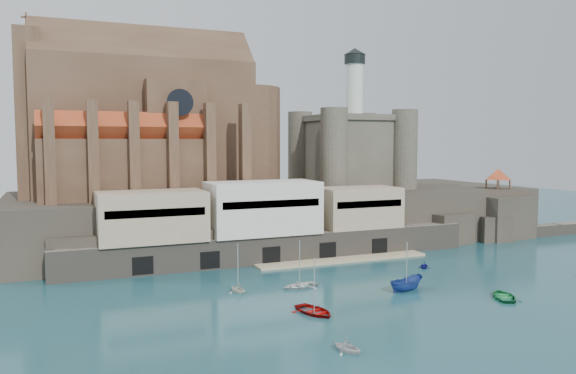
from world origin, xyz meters
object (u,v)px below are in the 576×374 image
at_px(pavilion, 498,175).
at_px(boat_1, 347,352).
at_px(boat_0, 314,313).
at_px(castle_keep, 350,148).
at_px(boat_2, 406,290).
at_px(church, 155,128).

relative_size(pavilion, boat_1, 1.98).
bearing_deg(boat_0, castle_keep, 43.92).
height_order(pavilion, boat_2, pavilion).
xyz_separation_m(church, boat_0, (9.55, -47.91, -22.13)).
xyz_separation_m(church, pavilion, (66.13, -15.85, -9.40)).
bearing_deg(boat_2, boat_1, 119.13).
height_order(boat_1, boat_2, boat_2).
relative_size(boat_0, boat_2, 1.01).
distance_m(boat_0, boat_2, 16.03).
height_order(pavilion, boat_1, pavilion).
bearing_deg(pavilion, boat_0, -150.47).
xyz_separation_m(castle_keep, boat_2, (-15.22, -42.84, -18.31)).
height_order(church, castle_keep, church).
distance_m(castle_keep, boat_0, 59.13).
bearing_deg(church, pavilion, -13.48).
relative_size(church, pavilion, 7.34).
height_order(castle_keep, pavilion, castle_keep).
height_order(castle_keep, boat_1, castle_keep).
height_order(castle_keep, boat_0, castle_keep).
bearing_deg(boat_1, boat_0, 57.31).
distance_m(pavilion, boat_0, 66.27).
distance_m(boat_0, boat_1, 12.04).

